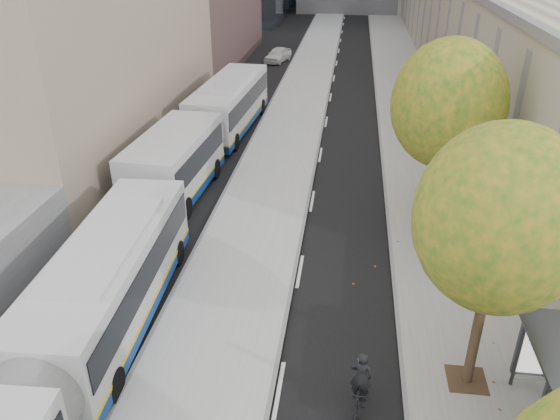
% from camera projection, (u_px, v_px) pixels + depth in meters
% --- Properties ---
extents(bus_platform, '(4.25, 150.00, 0.15)m').
position_uv_depth(bus_platform, '(291.00, 124.00, 35.73)').
color(bus_platform, '#A7A7A7').
rests_on(bus_platform, ground).
extents(sidewalk, '(4.75, 150.00, 0.08)m').
position_uv_depth(sidewalk, '(416.00, 130.00, 34.82)').
color(sidewalk, gray).
rests_on(sidewalk, ground).
extents(building_tan, '(18.00, 92.00, 8.00)m').
position_uv_depth(building_tan, '(506.00, 9.00, 57.23)').
color(building_tan, gray).
rests_on(building_tan, ground).
extents(tree_c, '(4.20, 4.20, 7.28)m').
position_uv_depth(tree_c, '(500.00, 220.00, 13.11)').
color(tree_c, '#311B13').
rests_on(tree_c, sidewalk).
extents(tree_d, '(4.40, 4.40, 7.60)m').
position_uv_depth(tree_d, '(448.00, 105.00, 20.94)').
color(tree_d, '#311B13').
rests_on(tree_d, sidewalk).
extents(bus_near, '(3.31, 17.51, 2.90)m').
position_uv_depth(bus_near, '(56.00, 367.00, 13.84)').
color(bus_near, silver).
rests_on(bus_near, ground).
extents(bus_far, '(3.68, 18.64, 3.09)m').
position_uv_depth(bus_far, '(210.00, 125.00, 30.58)').
color(bus_far, silver).
rests_on(bus_far, ground).
extents(cyclist, '(0.68, 1.59, 1.97)m').
position_uv_depth(cyclist, '(360.00, 390.00, 14.29)').
color(cyclist, black).
rests_on(cyclist, ground).
extents(distant_car, '(2.56, 4.25, 1.35)m').
position_uv_depth(distant_car, '(278.00, 55.00, 52.47)').
color(distant_car, white).
rests_on(distant_car, ground).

